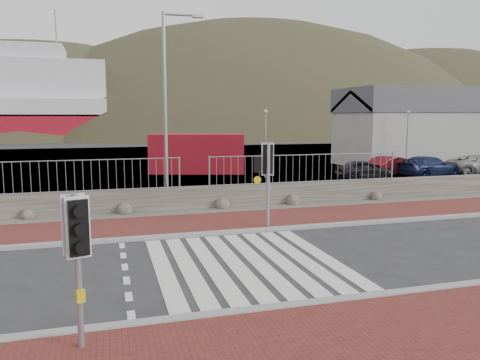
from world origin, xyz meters
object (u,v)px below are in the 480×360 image
object	(u,v)px
traffic_signal_far	(267,166)
traffic_signal_near	(77,239)
car_a	(364,169)
car_b	(392,166)
shipping_container	(198,153)
car_c	(429,166)
streetlight	(168,100)

from	to	relation	value
traffic_signal_far	traffic_signal_near	bearing A→B (deg)	60.47
car_a	car_b	world-z (taller)	car_b
traffic_signal_far	shipping_container	xyz separation A→B (m)	(0.82, 16.26, -0.81)
traffic_signal_near	shipping_container	xyz separation A→B (m)	(6.36, 23.21, -0.55)
traffic_signal_near	car_a	distance (m)	23.01
traffic_signal_near	car_c	distance (m)	26.20
car_c	streetlight	bearing A→B (deg)	96.59
car_b	car_c	size ratio (longest dim) A/B	0.87
streetlight	shipping_container	bearing A→B (deg)	76.65
traffic_signal_near	shipping_container	bearing A→B (deg)	58.25
car_c	traffic_signal_far	bearing A→B (deg)	114.27
car_a	car_c	world-z (taller)	car_c
car_b	traffic_signal_far	bearing A→B (deg)	114.20
traffic_signal_far	car_b	world-z (taller)	traffic_signal_far
traffic_signal_far	car_a	bearing A→B (deg)	-124.45
traffic_signal_near	shipping_container	world-z (taller)	shipping_container
shipping_container	car_b	size ratio (longest dim) A/B	1.64
car_b	shipping_container	bearing A→B (deg)	47.29
traffic_signal_near	car_b	xyz separation A→B (m)	(17.70, 17.99, -1.21)
traffic_signal_far	streetlight	size ratio (longest dim) A/B	0.37
shipping_container	car_b	bearing A→B (deg)	-8.00
shipping_container	streetlight	bearing A→B (deg)	-89.70
traffic_signal_near	car_a	world-z (taller)	traffic_signal_near
traffic_signal_near	car_c	xyz separation A→B (m)	(19.77, 17.14, -1.20)
traffic_signal_near	car_b	bearing A→B (deg)	29.02
streetlight	car_c	world-z (taller)	streetlight
streetlight	traffic_signal_far	bearing A→B (deg)	-58.74
traffic_signal_far	car_a	distance (m)	14.19
car_b	car_c	distance (m)	2.23
car_b	traffic_signal_near	bearing A→B (deg)	117.44
streetlight	car_b	bearing A→B (deg)	26.13
car_c	car_a	bearing A→B (deg)	78.15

